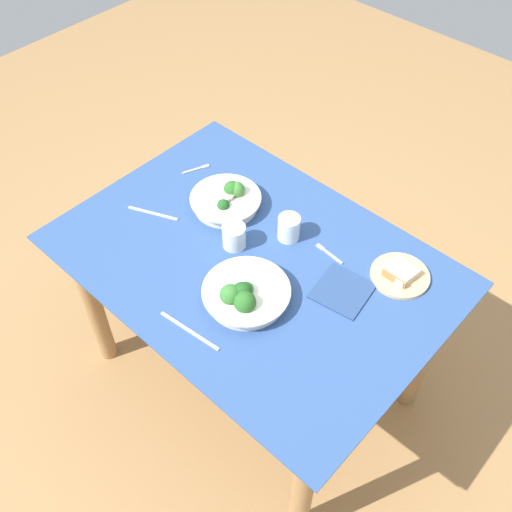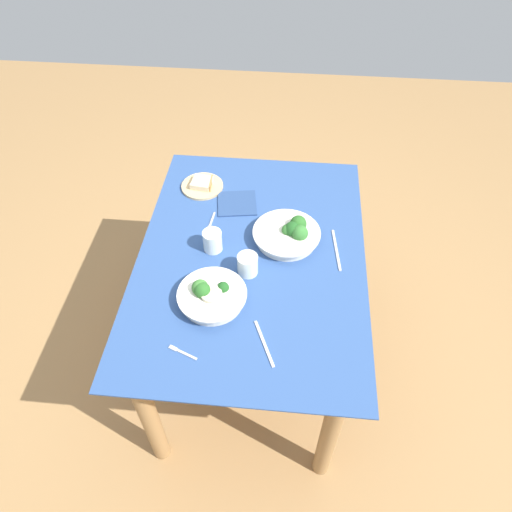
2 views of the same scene
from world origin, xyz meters
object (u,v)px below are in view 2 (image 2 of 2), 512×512
(broccoli_bowl_near, at_px, (289,234))
(fork_by_far_bowl, at_px, (182,352))
(water_glass_center, at_px, (213,241))
(water_glass_side, at_px, (248,264))
(napkin_folded_upper, at_px, (237,203))
(table_knife_right, at_px, (264,343))
(table_knife_left, at_px, (336,250))
(broccoli_bowl_far, at_px, (211,295))
(bread_side_plate, at_px, (202,185))
(fork_by_near_bowl, at_px, (211,222))

(broccoli_bowl_near, relative_size, fork_by_far_bowl, 2.64)
(water_glass_center, relative_size, water_glass_side, 1.05)
(water_glass_center, bearing_deg, napkin_folded_upper, -12.69)
(water_glass_center, distance_m, fork_by_far_bowl, 0.48)
(table_knife_right, bearing_deg, broccoli_bowl_near, -30.13)
(water_glass_side, distance_m, table_knife_left, 0.37)
(broccoli_bowl_far, xyz_separation_m, broccoli_bowl_near, (0.33, -0.26, 0.00))
(bread_side_plate, bearing_deg, broccoli_bowl_near, -126.23)
(water_glass_center, xyz_separation_m, fork_by_far_bowl, (-0.48, 0.03, -0.04))
(broccoli_bowl_near, xyz_separation_m, fork_by_near_bowl, (0.07, 0.33, -0.03))
(water_glass_side, bearing_deg, broccoli_bowl_far, 141.94)
(broccoli_bowl_far, bearing_deg, water_glass_side, -38.06)
(fork_by_far_bowl, bearing_deg, water_glass_center, -71.91)
(water_glass_center, xyz_separation_m, table_knife_left, (0.04, -0.49, -0.04))
(napkin_folded_upper, bearing_deg, water_glass_side, -167.14)
(fork_by_near_bowl, bearing_deg, napkin_folded_upper, 149.41)
(bread_side_plate, bearing_deg, napkin_folded_upper, -120.16)
(fork_by_near_bowl, bearing_deg, water_glass_side, 40.72)
(fork_by_far_bowl, relative_size, table_knife_left, 0.47)
(fork_by_near_bowl, distance_m, table_knife_right, 0.62)
(water_glass_center, distance_m, napkin_folded_upper, 0.28)
(bread_side_plate, height_order, napkin_folded_upper, bread_side_plate)
(bread_side_plate, xyz_separation_m, fork_by_far_bowl, (-0.85, -0.08, -0.01))
(broccoli_bowl_near, distance_m, table_knife_left, 0.20)
(bread_side_plate, distance_m, fork_by_far_bowl, 0.85)
(water_glass_side, bearing_deg, bread_side_plate, 28.02)
(broccoli_bowl_far, distance_m, napkin_folded_upper, 0.53)
(water_glass_center, height_order, table_knife_left, water_glass_center)
(water_glass_side, bearing_deg, fork_by_far_bowl, 153.99)
(bread_side_plate, bearing_deg, table_knife_left, -119.55)
(broccoli_bowl_far, xyz_separation_m, napkin_folded_upper, (0.53, -0.03, -0.03))
(fork_by_far_bowl, relative_size, table_knife_right, 0.55)
(napkin_folded_upper, bearing_deg, fork_by_far_bowl, 172.96)
(fork_by_far_bowl, height_order, fork_by_near_bowl, same)
(bread_side_plate, bearing_deg, water_glass_side, -151.98)
(broccoli_bowl_far, distance_m, table_knife_right, 0.26)
(broccoli_bowl_near, bearing_deg, water_glass_side, 141.95)
(fork_by_near_bowl, height_order, table_knife_left, same)
(fork_by_far_bowl, bearing_deg, napkin_folded_upper, -75.23)
(broccoli_bowl_near, xyz_separation_m, water_glass_center, (-0.08, 0.29, 0.01))
(bread_side_plate, xyz_separation_m, napkin_folded_upper, (-0.10, -0.17, -0.01))
(table_knife_left, bearing_deg, broccoli_bowl_far, 116.33)
(table_knife_right, bearing_deg, fork_by_near_bowl, 2.00)
(fork_by_far_bowl, bearing_deg, water_glass_side, -94.19)
(water_glass_side, bearing_deg, broccoli_bowl_near, -38.05)
(broccoli_bowl_near, relative_size, fork_by_near_bowl, 2.41)
(bread_side_plate, distance_m, napkin_folded_upper, 0.19)
(table_knife_right, relative_size, napkin_folded_upper, 1.13)
(broccoli_bowl_far, height_order, fork_by_near_bowl, broccoli_bowl_far)
(broccoli_bowl_far, xyz_separation_m, fork_by_near_bowl, (0.40, 0.06, -0.03))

